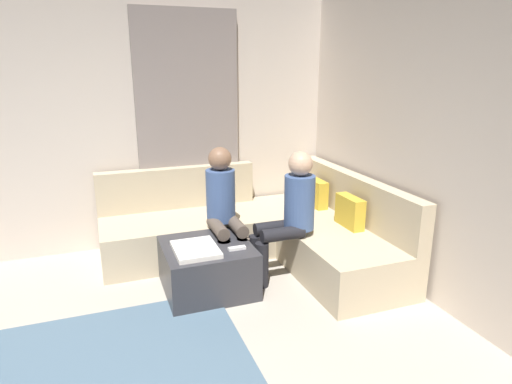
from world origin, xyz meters
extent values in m
cube|color=beige|center=(-2.94, 0.00, 1.35)|extent=(0.12, 6.00, 2.70)
cube|color=gray|center=(-2.84, 1.30, 1.25)|extent=(0.06, 1.10, 2.50)
cube|color=#C6B593|center=(-1.78, 2.41, 0.21)|extent=(2.10, 0.85, 0.42)
cube|color=#C6B593|center=(-1.78, 2.76, 0.65)|extent=(2.10, 0.14, 0.45)
cube|color=#C6B593|center=(-2.41, 1.13, 0.21)|extent=(0.85, 1.70, 0.42)
cube|color=#C6B593|center=(-2.76, 1.13, 0.65)|extent=(0.14, 1.70, 0.45)
cube|color=gold|center=(-2.28, 2.58, 0.54)|extent=(0.36, 0.12, 0.36)
cube|color=gold|center=(-1.58, 2.58, 0.54)|extent=(0.36, 0.12, 0.36)
cube|color=#333338|center=(-1.60, 1.16, 0.21)|extent=(0.76, 0.76, 0.42)
cube|color=white|center=(-1.50, 1.04, 0.44)|extent=(0.44, 0.36, 0.04)
cylinder|color=#334C72|center=(-1.82, 1.34, 0.47)|extent=(0.08, 0.08, 0.10)
cube|color=white|center=(-1.42, 1.38, 0.43)|extent=(0.05, 0.15, 0.02)
cylinder|color=black|center=(-1.48, 1.63, 0.21)|extent=(0.12, 0.12, 0.42)
cylinder|color=black|center=(-1.66, 1.63, 0.21)|extent=(0.12, 0.12, 0.42)
cylinder|color=black|center=(-1.48, 1.83, 0.48)|extent=(0.12, 0.40, 0.12)
cylinder|color=black|center=(-1.66, 1.83, 0.48)|extent=(0.12, 0.40, 0.12)
cylinder|color=#3F598C|center=(-1.57, 2.03, 0.73)|extent=(0.28, 0.28, 0.50)
sphere|color=#D8AD8C|center=(-1.57, 2.03, 1.09)|extent=(0.22, 0.22, 0.22)
cylinder|color=brown|center=(-1.63, 1.51, 0.21)|extent=(0.12, 0.12, 0.42)
cylinder|color=brown|center=(-1.63, 1.33, 0.21)|extent=(0.12, 0.12, 0.42)
cylinder|color=brown|center=(-1.83, 1.51, 0.48)|extent=(0.40, 0.12, 0.12)
cylinder|color=brown|center=(-1.83, 1.33, 0.48)|extent=(0.40, 0.12, 0.12)
cylinder|color=#3F598C|center=(-2.03, 1.42, 0.73)|extent=(0.28, 0.28, 0.50)
sphere|color=#8C664C|center=(-2.03, 1.42, 1.09)|extent=(0.22, 0.22, 0.22)
camera|label=1|loc=(1.89, 0.33, 1.93)|focal=30.93mm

